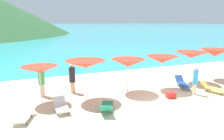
{
  "coord_description": "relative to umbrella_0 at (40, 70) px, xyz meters",
  "views": [
    {
      "loc": [
        -6.59,
        -8.32,
        4.25
      ],
      "look_at": [
        -1.69,
        3.92,
        1.2
      ],
      "focal_mm": 33.61,
      "sensor_mm": 36.0,
      "label": 1
    }
  ],
  "objects": [
    {
      "name": "lounge_chair_1",
      "position": [
        9.85,
        -2.15,
        -1.53
      ],
      "size": [
        1.03,
        1.64,
        0.58
      ],
      "rotation": [
        0.0,
        0.0,
        0.36
      ],
      "color": "#D8BF4C",
      "rests_on": "ground_plane"
    },
    {
      "name": "umbrella_3",
      "position": [
        7.25,
        -0.38,
        0.12
      ],
      "size": [
        2.07,
        2.07,
        2.17
      ],
      "color": "silver",
      "rests_on": "ground_plane"
    },
    {
      "name": "lounge_chair_0",
      "position": [
        -0.87,
        -1.77,
        -1.58
      ],
      "size": [
        1.01,
        1.54,
        0.56
      ],
      "rotation": [
        0.0,
        0.0,
        -0.33
      ],
      "color": "white",
      "rests_on": "ground_plane"
    },
    {
      "name": "lounge_chair_3",
      "position": [
        8.84,
        -0.58,
        -1.52
      ],
      "size": [
        1.04,
        1.78,
        0.63
      ],
      "rotation": [
        0.0,
        0.0,
        -0.32
      ],
      "color": "#1E478C",
      "rests_on": "ground_plane"
    },
    {
      "name": "ocean_water",
      "position": [
        6.15,
        225.38,
        -1.82
      ],
      "size": [
        650.0,
        440.0,
        0.02
      ],
      "primitive_type": "cube",
      "color": "#2DADBC",
      "rests_on": "ground_plane"
    },
    {
      "name": "umbrella_5",
      "position": [
        12.18,
        0.11,
        0.22
      ],
      "size": [
        2.18,
        2.18,
        2.32
      ],
      "color": "silver",
      "rests_on": "ground_plane"
    },
    {
      "name": "beachgoer_0",
      "position": [
        8.53,
        -1.99,
        -0.92
      ],
      "size": [
        0.3,
        0.3,
        1.7
      ],
      "rotation": [
        0.0,
        0.0,
        1.93
      ],
      "color": "beige",
      "rests_on": "ground_plane"
    },
    {
      "name": "umbrella_1",
      "position": [
        2.31,
        -0.5,
        0.21
      ],
      "size": [
        2.26,
        2.26,
        2.25
      ],
      "color": "silver",
      "rests_on": "ground_plane"
    },
    {
      "name": "umbrella_4",
      "position": [
        10.01,
        0.13,
        0.19
      ],
      "size": [
        2.36,
        2.36,
        2.23
      ],
      "color": "silver",
      "rests_on": "ground_plane"
    },
    {
      "name": "lounge_chair_2",
      "position": [
        0.8,
        -1.46,
        -1.57
      ],
      "size": [
        0.62,
        1.36,
        0.57
      ],
      "rotation": [
        0.0,
        0.0,
        0.02
      ],
      "color": "white",
      "rests_on": "ground_plane"
    },
    {
      "name": "beachgoer_3",
      "position": [
        0.1,
        1.09,
        -0.83
      ],
      "size": [
        0.37,
        0.37,
        1.9
      ],
      "rotation": [
        0.0,
        0.0,
        5.15
      ],
      "color": "beige",
      "rests_on": "ground_plane"
    },
    {
      "name": "lounge_chair_4",
      "position": [
        2.84,
        -2.33,
        -1.57
      ],
      "size": [
        1.17,
        1.69,
        0.61
      ],
      "rotation": [
        0.0,
        0.0,
        2.71
      ],
      "color": "#268C66",
      "rests_on": "ground_plane"
    },
    {
      "name": "cooler_box",
      "position": [
        6.85,
        -1.98,
        -1.66
      ],
      "size": [
        0.56,
        0.46,
        0.34
      ],
      "primitive_type": "cube",
      "rotation": [
        0.0,
        0.0,
        -0.21
      ],
      "color": "red",
      "rests_on": "ground_plane"
    },
    {
      "name": "ground_plane",
      "position": [
        6.15,
        7.12,
        -1.98
      ],
      "size": [
        50.0,
        100.0,
        0.3
      ],
      "primitive_type": "cube",
      "color": "beige"
    },
    {
      "name": "umbrella_0",
      "position": [
        0.0,
        0.0,
        0.0
      ],
      "size": [
        1.91,
        1.91,
        2.01
      ],
      "color": "silver",
      "rests_on": "ground_plane"
    },
    {
      "name": "umbrella_2",
      "position": [
        5.03,
        -0.13,
        0.01
      ],
      "size": [
        2.17,
        2.17,
        2.08
      ],
      "color": "silver",
      "rests_on": "ground_plane"
    },
    {
      "name": "beachgoer_2",
      "position": [
        1.86,
        1.0,
        -0.88
      ],
      "size": [
        0.37,
        0.37,
        1.81
      ],
      "rotation": [
        0.0,
        0.0,
        0.52
      ],
      "color": "#DBAA84",
      "rests_on": "ground_plane"
    }
  ]
}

